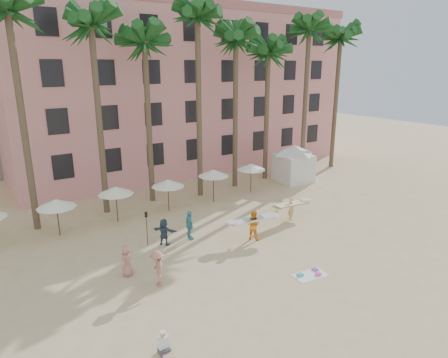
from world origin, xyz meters
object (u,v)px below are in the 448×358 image
Objects in this scene: cabana at (294,160)px; carrier_yellow at (291,207)px; pink_hotel at (177,91)px; carrier_white at (253,224)px.

cabana is 10.15m from carrier_yellow.
cabana is 1.58× the size of carrier_yellow.
pink_hotel reaches higher than cabana.
cabana is 14.13m from carrier_white.
pink_hotel reaches higher than carrier_yellow.
carrier_yellow is (-1.45, -20.02, -7.03)m from pink_hotel.
cabana is at bearing 36.14° from carrier_white.
carrier_white is at bearing -143.86° from cabana.
pink_hotel is 21.27m from carrier_yellow.
pink_hotel is at bearing 113.62° from cabana.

